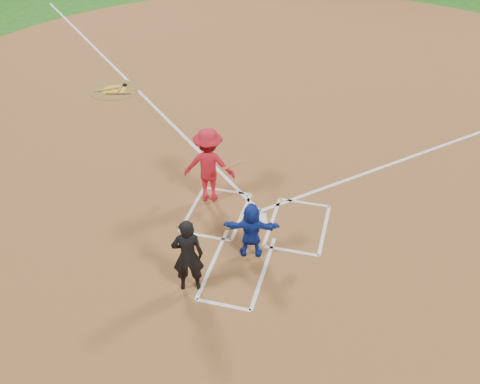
% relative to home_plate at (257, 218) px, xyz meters
% --- Properties ---
extents(ground, '(120.00, 120.00, 0.00)m').
position_rel_home_plate_xyz_m(ground, '(0.00, 0.00, -0.02)').
color(ground, '#1C5615').
rests_on(ground, ground).
extents(home_plate_dirt, '(28.00, 28.00, 0.01)m').
position_rel_home_plate_xyz_m(home_plate_dirt, '(0.00, 6.00, -0.01)').
color(home_plate_dirt, brown).
rests_on(home_plate_dirt, ground).
extents(home_plate, '(0.60, 0.60, 0.02)m').
position_rel_home_plate_xyz_m(home_plate, '(0.00, 0.00, 0.00)').
color(home_plate, silver).
rests_on(home_plate, home_plate_dirt).
extents(on_deck_circle, '(1.70, 1.70, 0.01)m').
position_rel_home_plate_xyz_m(on_deck_circle, '(-6.43, 5.76, -0.00)').
color(on_deck_circle, brown).
rests_on(on_deck_circle, home_plate_dirt).
extents(on_deck_logo, '(0.80, 0.80, 0.00)m').
position_rel_home_plate_xyz_m(on_deck_logo, '(-6.43, 5.76, 0.00)').
color(on_deck_logo, gold).
rests_on(on_deck_logo, on_deck_circle).
extents(on_deck_bat_a, '(0.24, 0.83, 0.06)m').
position_rel_home_plate_xyz_m(on_deck_bat_a, '(-6.28, 6.01, 0.03)').
color(on_deck_bat_a, '#A4713C').
rests_on(on_deck_bat_a, on_deck_circle).
extents(on_deck_bat_b, '(0.71, 0.56, 0.06)m').
position_rel_home_plate_xyz_m(on_deck_bat_b, '(-6.63, 5.66, 0.03)').
color(on_deck_bat_b, '#AA7B3E').
rests_on(on_deck_bat_b, on_deck_circle).
extents(on_deck_bat_c, '(0.82, 0.29, 0.06)m').
position_rel_home_plate_xyz_m(on_deck_bat_c, '(-6.13, 5.46, 0.03)').
color(on_deck_bat_c, brown).
rests_on(on_deck_bat_c, on_deck_circle).
extents(bat_weight_donut, '(0.19, 0.19, 0.05)m').
position_rel_home_plate_xyz_m(bat_weight_donut, '(-6.23, 6.16, 0.03)').
color(bat_weight_donut, black).
rests_on(bat_weight_donut, on_deck_circle).
extents(catcher, '(1.25, 0.62, 1.29)m').
position_rel_home_plate_xyz_m(catcher, '(0.16, -1.22, 0.64)').
color(catcher, '#132EA0').
rests_on(catcher, home_plate_dirt).
extents(umpire, '(0.71, 0.58, 1.68)m').
position_rel_home_plate_xyz_m(umpire, '(-0.78, -2.50, 0.83)').
color(umpire, black).
rests_on(umpire, home_plate_dirt).
extents(chalk_markings, '(28.35, 17.32, 0.01)m').
position_rel_home_plate_xyz_m(chalk_markings, '(0.00, 5.29, -0.01)').
color(chalk_markings, white).
rests_on(chalk_markings, home_plate_dirt).
extents(batter_at_plate, '(1.42, 1.01, 1.91)m').
position_rel_home_plate_xyz_m(batter_at_plate, '(-1.31, 0.52, 0.95)').
color(batter_at_plate, red).
rests_on(batter_at_plate, home_plate_dirt).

